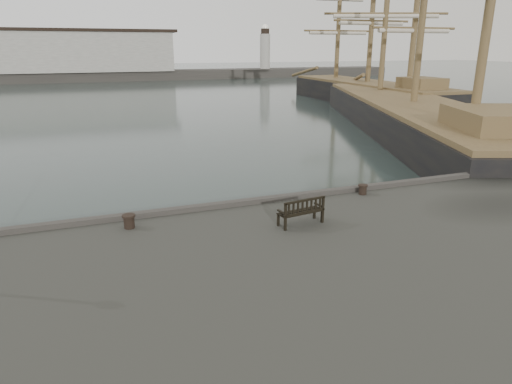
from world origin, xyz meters
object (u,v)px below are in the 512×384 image
at_px(bench, 301,216).
at_px(tall_ship_main, 411,124).
at_px(bollard_left, 129,221).
at_px(bollard_right, 363,190).
at_px(tall_ship_far, 366,98).

relative_size(bench, tall_ship_main, 0.04).
xyz_separation_m(bench, bollard_left, (-5.16, 1.63, -0.06)).
bearing_deg(tall_ship_main, bench, -115.03).
xyz_separation_m(bollard_right, tall_ship_main, (16.28, 17.33, -1.00)).
xyz_separation_m(bollard_left, tall_ship_main, (25.05, 17.69, -1.03)).
height_order(bench, bollard_right, bench).
relative_size(bollard_right, tall_ship_far, 0.01).
height_order(bollard_left, bollard_right, bollard_left).
bearing_deg(bollard_left, bench, -17.50).
height_order(bollard_left, tall_ship_far, tall_ship_far).
bearing_deg(tall_ship_main, bollard_right, -112.40).
distance_m(bench, bollard_right, 4.12).
height_order(bollard_left, tall_ship_main, tall_ship_main).
xyz_separation_m(bench, tall_ship_far, (27.70, 37.80, -1.00)).
bearing_deg(bollard_right, tall_ship_main, 46.79).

